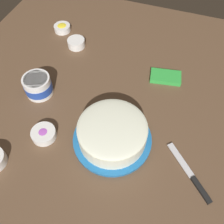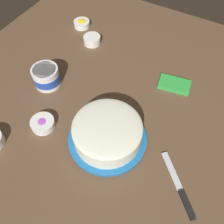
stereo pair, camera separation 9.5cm
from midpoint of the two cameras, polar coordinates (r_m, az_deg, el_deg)
ground_plane at (r=1.01m, az=3.20°, el=1.22°), size 1.54×1.54×0.00m
frosted_cake at (r=0.88m, az=1.99°, el=-5.16°), size 0.29×0.29×0.10m
frosting_tub at (r=1.08m, az=-12.74°, el=8.01°), size 0.12×0.12×0.09m
spreading_knife at (r=0.89m, az=18.84°, el=-17.16°), size 0.18×0.18×0.01m
sprinkle_bowl_green at (r=1.27m, az=-2.50°, el=16.48°), size 0.09×0.09×0.04m
sprinkle_bowl_rainbow at (r=0.96m, az=-13.28°, el=-2.83°), size 0.09×0.09×0.03m
sprinkle_bowl_yellow at (r=1.39m, az=-5.05°, el=19.89°), size 0.09×0.09×0.03m
candy_box_lower at (r=1.11m, az=16.80°, el=6.05°), size 0.15×0.10×0.02m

